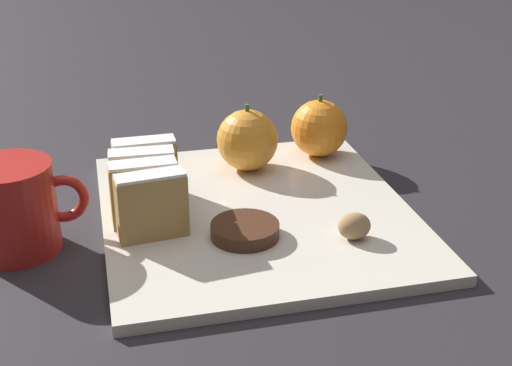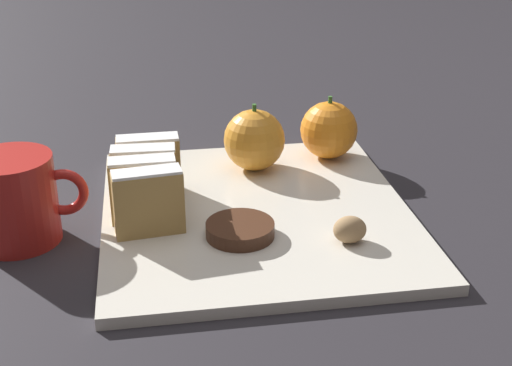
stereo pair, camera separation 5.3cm
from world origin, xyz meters
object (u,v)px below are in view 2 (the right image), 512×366
object	(u,v)px
orange_far	(254,140)
walnut	(350,230)
chocolate_cookie	(240,230)
coffee_mug	(15,200)
orange_near	(329,130)

from	to	relation	value
orange_far	walnut	bearing A→B (deg)	-71.83
orange_far	chocolate_cookie	xyz separation A→B (m)	(-0.04, -0.17, -0.03)
walnut	coffee_mug	distance (m)	0.33
orange_near	walnut	world-z (taller)	orange_near
orange_far	coffee_mug	size ratio (longest dim) A/B	0.70
walnut	orange_far	bearing A→B (deg)	108.17
coffee_mug	walnut	bearing A→B (deg)	-13.51
orange_far	chocolate_cookie	size ratio (longest dim) A/B	1.18
orange_near	chocolate_cookie	world-z (taller)	orange_near
walnut	chocolate_cookie	world-z (taller)	walnut
walnut	chocolate_cookie	bearing A→B (deg)	164.85
orange_far	chocolate_cookie	bearing A→B (deg)	-103.77
orange_near	coffee_mug	xyz separation A→B (m)	(-0.36, -0.14, -0.00)
chocolate_cookie	walnut	bearing A→B (deg)	-15.15
walnut	chocolate_cookie	xyz separation A→B (m)	(-0.10, 0.03, -0.01)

